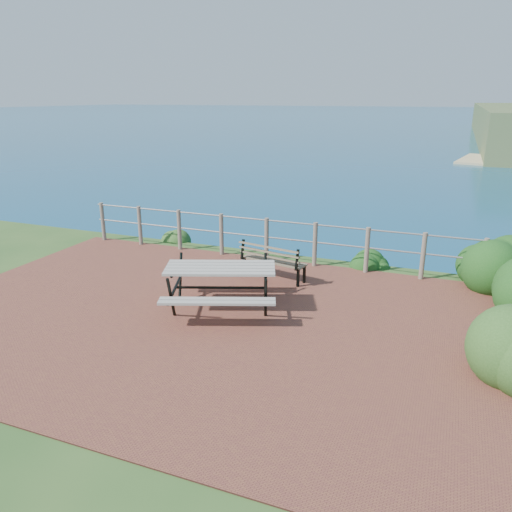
{
  "coord_description": "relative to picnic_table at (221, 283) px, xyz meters",
  "views": [
    {
      "loc": [
        3.85,
        -7.02,
        3.68
      ],
      "look_at": [
        0.5,
        1.42,
        0.75
      ],
      "focal_mm": 35.0,
      "sensor_mm": 36.0,
      "label": 1
    }
  ],
  "objects": [
    {
      "name": "picnic_table",
      "position": [
        0.0,
        0.0,
        0.0
      ],
      "size": [
        2.06,
        1.57,
        0.81
      ],
      "rotation": [
        0.0,
        0.0,
        0.36
      ],
      "color": "#A49D93",
      "rests_on": "ground"
    },
    {
      "name": "park_bench",
      "position": [
        0.34,
        1.83,
        0.01
      ],
      "size": [
        1.45,
        0.63,
        0.79
      ],
      "rotation": [
        0.0,
        0.0,
        -0.21
      ],
      "color": "brown",
      "rests_on": "ground"
    },
    {
      "name": "shrub_lip_west",
      "position": [
        -3.13,
        3.78,
        -0.51
      ],
      "size": [
        0.69,
        0.69,
        0.39
      ],
      "primitive_type": "ellipsoid",
      "color": "#2A4F1D",
      "rests_on": "ground"
    },
    {
      "name": "ground",
      "position": [
        -0.23,
        -0.4,
        -0.51
      ],
      "size": [
        10.0,
        7.0,
        0.12
      ],
      "primitive_type": "cube",
      "color": "brown",
      "rests_on": "ground"
    },
    {
      "name": "safety_railing",
      "position": [
        -0.23,
        2.95,
        0.06
      ],
      "size": [
        9.4,
        0.1,
        1.0
      ],
      "color": "#6B5B4C",
      "rests_on": "ground"
    },
    {
      "name": "shrub_right_edge",
      "position": [
        4.58,
        3.18,
        -0.51
      ],
      "size": [
        1.23,
        1.23,
        1.75
      ],
      "primitive_type": "ellipsoid",
      "color": "#154515",
      "rests_on": "ground"
    },
    {
      "name": "shrub_lip_east",
      "position": [
        2.15,
        3.42,
        -0.51
      ],
      "size": [
        0.74,
        0.74,
        0.47
      ],
      "primitive_type": "ellipsoid",
      "color": "#154515",
      "rests_on": "ground"
    },
    {
      "name": "ocean",
      "position": [
        -0.23,
        199.6,
        -0.51
      ],
      "size": [
        1200.0,
        1200.0,
        0.0
      ],
      "primitive_type": "plane",
      "color": "#14547C",
      "rests_on": "ground"
    }
  ]
}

